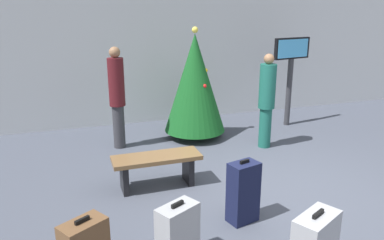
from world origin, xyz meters
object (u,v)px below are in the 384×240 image
(flight_info_kiosk, at_px, (291,65))
(traveller_1, at_px, (267,99))
(waiting_bench, at_px, (157,164))
(holiday_tree, at_px, (195,83))
(suitcase_4, at_px, (243,192))
(traveller_0, at_px, (117,95))
(suitcase_0, at_px, (178,234))

(flight_info_kiosk, distance_m, traveller_1, 1.64)
(waiting_bench, relative_size, traveller_1, 0.73)
(holiday_tree, relative_size, suitcase_4, 2.73)
(holiday_tree, xyz_separation_m, waiting_bench, (-1.24, -1.91, -0.75))
(flight_info_kiosk, bearing_deg, traveller_0, -176.54)
(suitcase_4, bearing_deg, waiting_bench, 121.97)
(suitcase_4, bearing_deg, suitcase_0, -153.18)
(waiting_bench, relative_size, suitcase_0, 1.88)
(waiting_bench, distance_m, suitcase_4, 1.44)
(holiday_tree, bearing_deg, suitcase_4, -98.65)
(holiday_tree, relative_size, traveller_0, 1.17)
(holiday_tree, bearing_deg, flight_info_kiosk, 3.42)
(holiday_tree, distance_m, flight_info_kiosk, 2.24)
(traveller_1, bearing_deg, waiting_bench, -157.16)
(traveller_0, xyz_separation_m, suitcase_0, (0.08, -3.52, -0.68))
(holiday_tree, distance_m, suitcase_0, 3.97)
(suitcase_0, bearing_deg, holiday_tree, 68.29)
(traveller_1, distance_m, suitcase_0, 3.71)
(waiting_bench, height_order, suitcase_0, suitcase_0)
(flight_info_kiosk, relative_size, suitcase_4, 2.40)
(holiday_tree, bearing_deg, suitcase_0, -111.71)
(flight_info_kiosk, xyz_separation_m, suitcase_4, (-2.70, -3.26, -0.96))
(holiday_tree, xyz_separation_m, traveller_0, (-1.52, -0.09, -0.10))
(flight_info_kiosk, relative_size, traveller_1, 1.10)
(traveller_0, height_order, traveller_1, traveller_0)
(flight_info_kiosk, height_order, traveller_1, flight_info_kiosk)
(traveller_1, bearing_deg, suitcase_0, -132.97)
(waiting_bench, bearing_deg, suitcase_4, -58.03)
(waiting_bench, bearing_deg, flight_info_kiosk, 30.49)
(flight_info_kiosk, relative_size, traveller_0, 1.03)
(flight_info_kiosk, bearing_deg, holiday_tree, -176.58)
(flight_info_kiosk, height_order, traveller_0, flight_info_kiosk)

